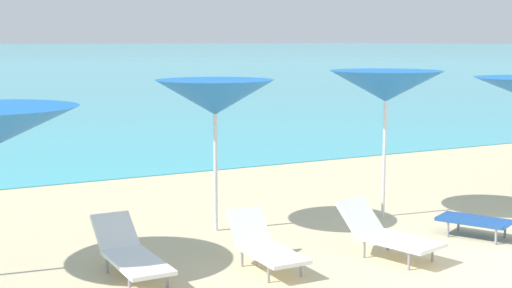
# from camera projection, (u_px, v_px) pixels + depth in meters

# --- Properties ---
(ground_plane) EXTENTS (50.00, 100.00, 0.30)m
(ground_plane) POSITION_uv_depth(u_px,v_px,m) (217.00, 164.00, 17.87)
(ground_plane) COLOR beige
(umbrella_3) EXTENTS (1.88, 1.88, 2.29)m
(umbrella_3) POSITION_uv_depth(u_px,v_px,m) (215.00, 98.00, 10.83)
(umbrella_3) COLOR silver
(umbrella_3) RESTS_ON ground_plane
(umbrella_4) EXTENTS (1.90, 1.90, 2.39)m
(umbrella_4) POSITION_uv_depth(u_px,v_px,m) (386.00, 86.00, 11.71)
(umbrella_4) COLOR silver
(umbrella_4) RESTS_ON ground_plane
(lounge_chair_1) EXTENTS (0.55, 1.73, 0.62)m
(lounge_chair_1) POSITION_uv_depth(u_px,v_px,m) (130.00, 252.00, 8.99)
(lounge_chair_1) COLOR white
(lounge_chair_1) RESTS_ON ground_plane
(lounge_chair_3) EXTENTS (0.94, 1.53, 0.70)m
(lounge_chair_3) POSITION_uv_depth(u_px,v_px,m) (387.00, 233.00, 9.74)
(lounge_chair_3) COLOR white
(lounge_chair_3) RESTS_ON ground_plane
(lounge_chair_4) EXTENTS (0.54, 1.34, 0.67)m
(lounge_chair_4) POSITION_uv_depth(u_px,v_px,m) (265.00, 245.00, 9.25)
(lounge_chair_4) COLOR white
(lounge_chair_4) RESTS_ON ground_plane
(lounge_chair_8) EXTENTS (1.09, 1.47, 0.60)m
(lounge_chair_8) POSITION_uv_depth(u_px,v_px,m) (488.00, 219.00, 10.60)
(lounge_chair_8) COLOR #1E478C
(lounge_chair_8) RESTS_ON ground_plane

